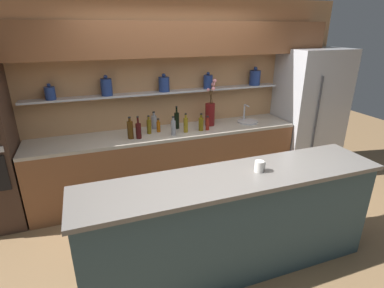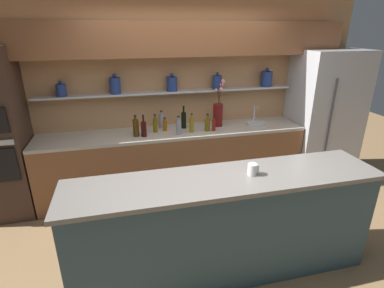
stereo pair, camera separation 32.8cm
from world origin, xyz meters
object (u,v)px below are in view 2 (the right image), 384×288
sink_fixture (257,122)px  bottle_wine_6 (144,129)px  bottle_spirit_1 (179,127)px  bottle_oil_3 (155,125)px  bottle_sauce_2 (165,125)px  bottle_oil_5 (207,124)px  bottle_spirit_7 (161,121)px  bottle_oil_9 (192,124)px  bottle_wine_0 (184,120)px  bottle_spirit_8 (136,128)px  bottle_sauce_4 (214,125)px  flower_vase (218,113)px  refrigerator (323,117)px  coffee_mug (252,169)px

sink_fixture → bottle_wine_6: bottle_wine_6 is taller
bottle_spirit_1 → bottle_oil_3: 0.33m
bottle_sauce_2 → bottle_oil_5: bottle_oil_5 is taller
bottle_spirit_7 → bottle_wine_6: bearing=-131.3°
sink_fixture → bottle_oil_9: size_ratio=1.15×
bottle_spirit_1 → bottle_wine_0: bearing=62.7°
bottle_oil_3 → bottle_spirit_8: bearing=-158.3°
bottle_sauce_4 → bottle_spirit_7: bearing=155.2°
bottle_wine_6 → bottle_oil_3: bearing=39.2°
flower_vase → refrigerator: bearing=-3.8°
bottle_wine_0 → bottle_oil_5: size_ratio=1.32×
bottle_wine_6 → bottle_sauce_4: bearing=0.2°
coffee_mug → bottle_spirit_8: bearing=120.5°
bottle_oil_9 → bottle_wine_6: bearing=-177.9°
coffee_mug → bottle_wine_6: bearing=118.2°
bottle_sauce_2 → bottle_sauce_4: size_ratio=0.94×
bottle_wine_6 → bottle_spirit_8: 0.10m
bottle_spirit_8 → bottle_spirit_7: bearing=37.3°
bottle_oil_3 → bottle_spirit_7: bottle_oil_3 is taller
bottle_wine_0 → bottle_oil_9: (0.06, -0.19, -0.01)m
bottle_sauce_2 → bottle_spirit_8: bottle_spirit_8 is taller
bottle_wine_6 → bottle_oil_9: 0.63m
bottle_sauce_4 → bottle_wine_6: 0.94m
bottle_sauce_2 → flower_vase: bearing=2.5°
bottle_oil_3 → bottle_wine_6: size_ratio=0.86×
bottle_oil_9 → coffee_mug: (0.17, -1.52, 0.05)m
flower_vase → bottle_sauce_4: size_ratio=3.29×
flower_vase → bottle_spirit_7: size_ratio=2.70×
bottle_oil_3 → coffee_mug: bearing=-68.5°
bottle_wine_0 → coffee_mug: bearing=-82.2°
bottle_spirit_7 → bottle_oil_9: (0.36, -0.29, 0.01)m
bottle_wine_0 → coffee_mug: 1.73m
bottle_sauce_4 → bottle_oil_5: 0.09m
refrigerator → bottle_sauce_2: refrigerator is taller
bottle_spirit_1 → coffee_mug: (0.36, -1.47, 0.05)m
refrigerator → flower_vase: bearing=176.2°
bottle_sauce_4 → bottle_oil_5: size_ratio=0.83×
bottle_spirit_1 → bottle_oil_5: size_ratio=1.05×
refrigerator → bottle_oil_3: (-2.53, 0.05, 0.05)m
refrigerator → bottle_sauce_4: 1.76m
flower_vase → bottle_wine_6: flower_vase is taller
bottle_sauce_2 → bottle_wine_6: 0.34m
bottle_wine_0 → bottle_oil_5: bearing=-35.3°
flower_vase → bottle_sauce_4: flower_vase is taller
bottle_sauce_4 → refrigerator: bearing=2.7°
sink_fixture → bottle_sauce_2: size_ratio=1.60×
refrigerator → coffee_mug: 2.47m
flower_vase → bottle_spirit_7: flower_vase is taller
sink_fixture → bottle_spirit_8: bottle_spirit_8 is taller
bottle_spirit_1 → bottle_oil_5: bearing=6.5°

